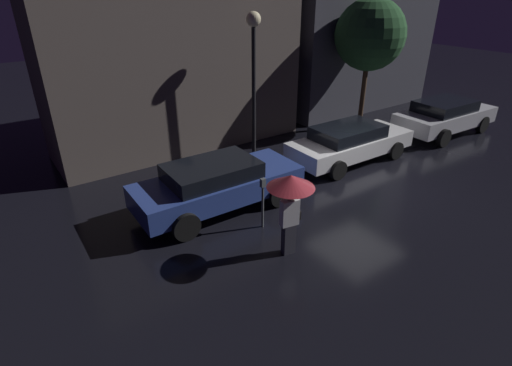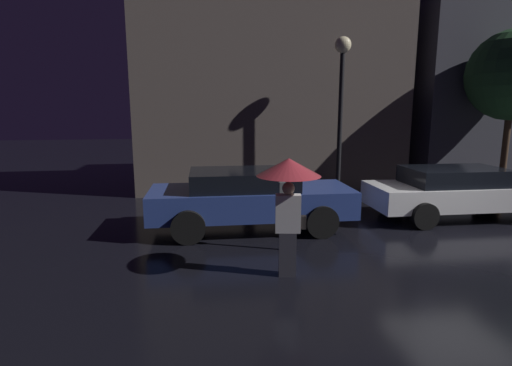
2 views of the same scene
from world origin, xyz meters
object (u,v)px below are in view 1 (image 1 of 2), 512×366
Objects in this scene: parked_car_blue at (217,184)px; parked_car_white at (350,142)px; street_lamp_near at (254,54)px; pedestrian_with_umbrella at (291,192)px; parked_car_silver at (445,116)px; parking_meter at (263,198)px.

parked_car_blue reaches higher than parked_car_white.
parked_car_blue is at bearing -138.79° from street_lamp_near.
street_lamp_near is (-2.31, 2.46, 2.81)m from parked_car_white.
pedestrian_with_umbrella reaches higher than parked_car_white.
parked_car_white is at bearing 179.66° from parked_car_silver.
parking_meter is 0.28× the size of street_lamp_near.
parked_car_silver is (5.28, -0.24, 0.06)m from parked_car_white.
parked_car_blue is 4.92m from street_lamp_near.
pedestrian_with_umbrella is 0.41× the size of street_lamp_near.
street_lamp_near is at bearing 42.00° from parked_car_blue.
parked_car_white is 0.96× the size of street_lamp_near.
street_lamp_near reaches higher than parked_car_white.
parked_car_blue is 10.66m from parked_car_silver.
pedestrian_with_umbrella is 1.45× the size of parking_meter.
parked_car_silver is at bearing 8.15° from parking_meter.
parked_car_blue is 1.00× the size of parked_car_white.
pedestrian_with_umbrella reaches higher than parked_car_blue.
parked_car_blue is 3.38× the size of parking_meter.
parked_car_blue is 2.33× the size of pedestrian_with_umbrella.
street_lamp_near reaches higher than parked_car_silver.
parked_car_blue is at bearing 107.08° from parking_meter.
street_lamp_near is at bearing -107.15° from pedestrian_with_umbrella.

